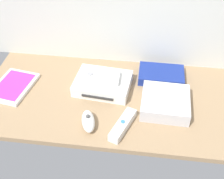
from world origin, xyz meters
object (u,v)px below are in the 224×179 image
Objects in this scene: game_console at (103,84)px; remote_nunchuk at (88,121)px; remote_classic_pad at (101,77)px; network_router at (161,75)px; game_case at (13,86)px; remote_wand at (123,125)px; mini_computer at (165,102)px.

game_console is 20.21cm from remote_nunchuk.
remote_classic_pad is at bearing -174.73° from game_console.
game_console is 2.07× the size of remote_nunchuk.
network_router is 1.25× the size of remote_classic_pad.
remote_wand is at bearing -9.57° from game_case.
remote_classic_pad reaches higher than remote_wand.
network_router is at bearing 20.25° from remote_classic_pad.
mini_computer is at bearing 8.68° from remote_nunchuk.
remote_wand is 22.92cm from remote_classic_pad.
game_console reaches higher than game_case.
remote_classic_pad is at bearing 138.43° from remote_wand.
game_console is at bearing 68.25° from remote_nunchuk.
remote_nunchuk reaches higher than remote_wand.
network_router is 37.97cm from remote_nunchuk.
remote_wand is at bearing -113.21° from network_router.
network_router is 31.50cm from remote_wand.
game_console is at bearing 161.58° from mini_computer.
mini_computer is 26.21cm from remote_classic_pad.
remote_classic_pad reaches higher than game_case.
mini_computer is 1.16× the size of remote_wand.
game_console is 1.24× the size of network_router.
mini_computer is 18.50cm from remote_wand.
remote_classic_pad is (34.03, 4.49, 4.65)cm from game_case.
network_router is at bearing 27.03° from game_console.
network_router is at bearing 86.62° from remote_wand.
remote_nunchuk is at bearing -93.98° from remote_classic_pad.
mini_computer is 0.97× the size of network_router.
mini_computer is at bearing -18.70° from remote_classic_pad.
remote_nunchuk reaches higher than game_console.
network_router is (22.51, 8.97, -0.50)cm from game_console.
game_case is at bearing -167.34° from game_console.
game_case is 1.94× the size of remote_nunchuk.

